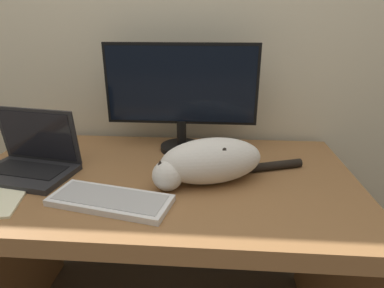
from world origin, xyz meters
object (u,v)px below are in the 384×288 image
Objects in this scene: cat at (209,161)px; monitor at (181,93)px; external_keyboard at (110,200)px; laptop at (30,161)px.

monitor is at bearing 94.86° from cat.
cat reaches higher than external_keyboard.
monitor reaches higher than external_keyboard.
laptop reaches higher than cat.
cat is at bearing 41.06° from external_keyboard.
monitor is 1.16× the size of cat.
laptop is 0.91× the size of external_keyboard.
external_keyboard is at bearing -17.58° from laptop.
laptop is 0.40m from external_keyboard.
laptop is 0.65m from cat.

